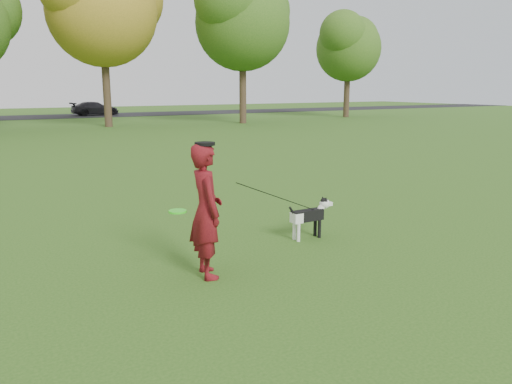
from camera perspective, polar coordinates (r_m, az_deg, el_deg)
ground at (r=7.70m, az=2.00°, el=-7.22°), size 120.00×120.00×0.00m
road at (r=46.40m, az=-25.32°, el=7.71°), size 120.00×7.00×0.02m
man at (r=6.67m, az=-5.72°, el=-2.16°), size 0.52×0.72×1.82m
dog at (r=8.48m, az=6.26°, el=-2.52°), size 0.91×0.18×0.69m
car_right at (r=47.27m, az=-17.91°, el=9.07°), size 4.24×2.01×1.19m
man_held_items at (r=7.60m, az=2.87°, el=-0.72°), size 2.91×0.89×1.36m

